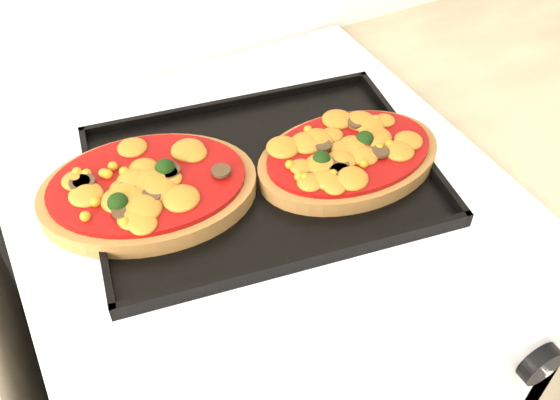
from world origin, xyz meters
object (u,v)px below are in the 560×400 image
stove (265,371)px  pizza_right (349,156)px  baking_tray (262,174)px  pizza_left (148,187)px

stove → pizza_right: size_ratio=3.80×
baking_tray → pizza_right: (0.10, -0.04, 0.02)m
stove → baking_tray: 0.47m
baking_tray → pizza_left: 0.14m
stove → pizza_left: (-0.13, 0.03, 0.48)m
pizza_right → stove: bearing=166.7°
pizza_right → pizza_left: bearing=165.7°
pizza_left → pizza_right: 0.25m
baking_tray → pizza_left: (-0.14, 0.03, 0.02)m
stove → pizza_left: pizza_left is taller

